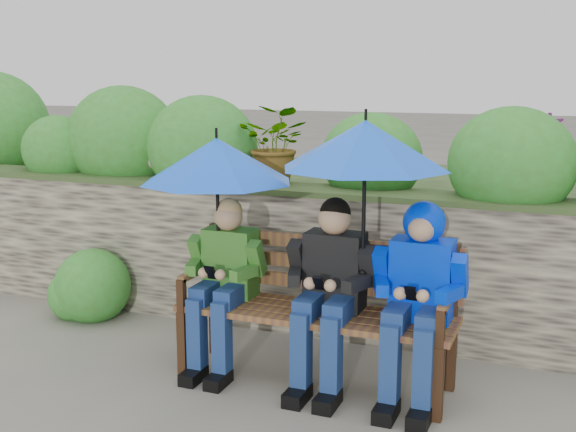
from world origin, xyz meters
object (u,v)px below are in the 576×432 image
at_px(park_bench, 319,300).
at_px(boy_left, 224,276).
at_px(umbrella_right, 365,145).
at_px(boy_middle, 330,285).
at_px(boy_right, 418,286).
at_px(umbrella_left, 217,160).

bearing_deg(park_bench, boy_left, -173.08).
bearing_deg(umbrella_right, boy_middle, -175.99).
distance_m(boy_left, umbrella_right, 1.21).
bearing_deg(boy_right, boy_middle, -178.65).
bearing_deg(boy_right, umbrella_right, 179.75).
relative_size(umbrella_left, umbrella_right, 0.99).
height_order(park_bench, boy_right, boy_right).
relative_size(boy_middle, umbrella_right, 1.17).
height_order(boy_left, boy_middle, boy_middle).
xyz_separation_m(boy_middle, umbrella_left, (-0.73, 0.03, 0.68)).
bearing_deg(boy_right, umbrella_left, 179.13).
distance_m(boy_middle, boy_right, 0.51).
bearing_deg(umbrella_right, umbrella_left, 178.92).
relative_size(park_bench, boy_right, 1.47).
height_order(park_bench, boy_middle, boy_middle).
bearing_deg(boy_left, umbrella_left, 150.56).
height_order(umbrella_left, umbrella_right, umbrella_right).
distance_m(boy_left, umbrella_left, 0.71).
bearing_deg(park_bench, boy_right, -6.11).
distance_m(boy_left, boy_right, 1.20).
relative_size(boy_left, boy_middle, 0.96).
relative_size(boy_left, umbrella_right, 1.12).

